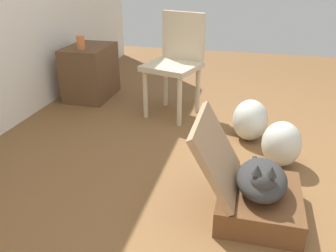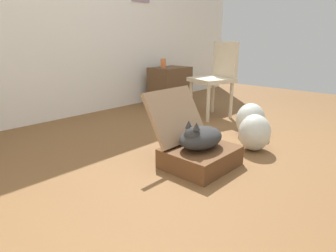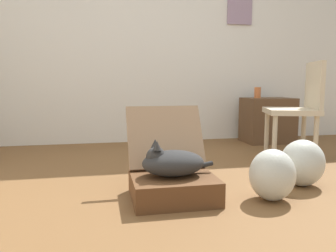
{
  "view_description": "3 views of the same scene",
  "coord_description": "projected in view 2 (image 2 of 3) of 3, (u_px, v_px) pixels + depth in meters",
  "views": [
    {
      "loc": [
        -2.1,
        0.15,
        1.34
      ],
      "look_at": [
        -0.21,
        0.62,
        0.44
      ],
      "focal_mm": 37.43,
      "sensor_mm": 36.0,
      "label": 1
    },
    {
      "loc": [
        -2.1,
        -1.23,
        0.97
      ],
      "look_at": [
        -0.5,
        0.26,
        0.32
      ],
      "focal_mm": 31.1,
      "sensor_mm": 36.0,
      "label": 2
    },
    {
      "loc": [
        -0.81,
        -2.01,
        0.75
      ],
      "look_at": [
        -0.33,
        0.34,
        0.44
      ],
      "focal_mm": 35.83,
      "sensor_mm": 36.0,
      "label": 3
    }
  ],
  "objects": [
    {
      "name": "suitcase_lid",
      "position": [
        176.0,
        116.0,
        2.39
      ],
      "size": [
        0.54,
        0.26,
        0.43
      ],
      "primitive_type": "cube",
      "rotation": [
        1.06,
        0.0,
        0.0
      ],
      "color": "#9B7756",
      "rests_on": "suitcase_base"
    },
    {
      "name": "suitcase_base",
      "position": [
        200.0,
        157.0,
        2.3
      ],
      "size": [
        0.54,
        0.47,
        0.16
      ],
      "primitive_type": "cube",
      "color": "brown",
      "rests_on": "ground"
    },
    {
      "name": "plastic_bag_white",
      "position": [
        255.0,
        133.0,
        2.62
      ],
      "size": [
        0.29,
        0.28,
        0.33
      ],
      "primitive_type": "ellipsoid",
      "color": "silver",
      "rests_on": "ground"
    },
    {
      "name": "chair",
      "position": [
        216.0,
        76.0,
        3.7
      ],
      "size": [
        0.57,
        0.57,
        0.95
      ],
      "rotation": [
        0.0,
        0.0,
        -1.87
      ],
      "color": "beige",
      "rests_on": "ground"
    },
    {
      "name": "vase_tall",
      "position": [
        163.0,
        63.0,
        4.36
      ],
      "size": [
        0.08,
        0.08,
        0.14
      ],
      "primitive_type": "cylinder",
      "color": "#CC6B38",
      "rests_on": "side_table"
    },
    {
      "name": "side_table",
      "position": [
        170.0,
        85.0,
        4.57
      ],
      "size": [
        0.6,
        0.43,
        0.56
      ],
      "primitive_type": "cube",
      "color": "brown",
      "rests_on": "ground"
    },
    {
      "name": "plastic_bag_clear",
      "position": [
        250.0,
        119.0,
        3.03
      ],
      "size": [
        0.32,
        0.29,
        0.34
      ],
      "primitive_type": "ellipsoid",
      "color": "silver",
      "rests_on": "ground"
    },
    {
      "name": "cat",
      "position": [
        200.0,
        137.0,
        2.25
      ],
      "size": [
        0.48,
        0.28,
        0.24
      ],
      "color": "#2D2D2D",
      "rests_on": "suitcase_base"
    },
    {
      "name": "wall_back",
      "position": [
        79.0,
        12.0,
        3.66
      ],
      "size": [
        6.4,
        0.15,
        2.6
      ],
      "color": "silver",
      "rests_on": "ground"
    },
    {
      "name": "ground_plane",
      "position": [
        228.0,
        155.0,
        2.56
      ],
      "size": [
        7.68,
        7.68,
        0.0
      ],
      "primitive_type": "plane",
      "color": "brown",
      "rests_on": "ground"
    }
  ]
}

